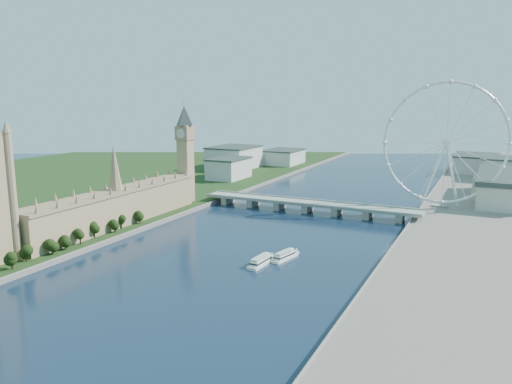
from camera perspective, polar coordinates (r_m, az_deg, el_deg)
The scene contains 11 objects.
ground at distance 251.84m, azimuth -18.98°, elevation -16.17°, with size 2000.00×2000.00×0.00m, color #162D3E.
bank_left at distance 663.67m, azimuth -25.52°, elevation 0.05°, with size 500.00×1400.00×6.00m, color slate.
tree_row at distance 373.61m, azimuth -23.56°, elevation -6.05°, with size 7.60×215.60×20.09m.
parliament_range at distance 446.94m, azimuth -15.64°, elevation -1.65°, with size 24.00×200.00×70.00m.
big_ben at distance 524.70m, azimuth -8.12°, elevation 5.76°, with size 20.02×20.02×110.00m.
westminster_bridge at distance 495.94m, azimuth 5.93°, elevation -1.49°, with size 220.00×22.00×9.50m.
london_eye at distance 515.36m, azimuth 20.91°, elevation 5.18°, with size 113.60×39.12×124.30m.
county_hall at distance 597.30m, azimuth 26.36°, elevation -1.11°, with size 54.00×144.00×35.00m, color beige, non-canonical shape.
city_skyline at distance 733.37m, azimuth 15.78°, elevation 2.98°, with size 505.00×280.00×32.00m.
tour_boat_near at distance 340.73m, azimuth 0.55°, elevation -8.34°, with size 7.48×29.30×6.47m, color white, non-canonical shape.
tour_boat_far at distance 352.85m, azimuth 3.28°, elevation -7.68°, with size 7.15×28.07×6.19m, color white, non-canonical shape.
Camera 1 is at (162.47, -156.62, 111.80)m, focal length 35.00 mm.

